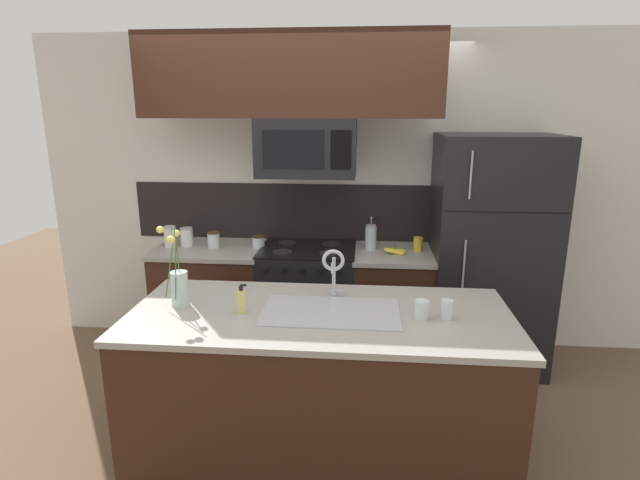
{
  "coord_description": "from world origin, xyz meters",
  "views": [
    {
      "loc": [
        0.44,
        -2.91,
        2.01
      ],
      "look_at": [
        0.15,
        0.27,
        1.16
      ],
      "focal_mm": 28.0,
      "sensor_mm": 36.0,
      "label": 1
    }
  ],
  "objects_px": {
    "storage_jar_squat": "(258,242)",
    "refrigerator": "(489,253)",
    "sink_faucet": "(334,267)",
    "flower_vase": "(179,286)",
    "storage_jar_medium": "(187,237)",
    "spare_glass": "(447,309)",
    "microwave": "(307,148)",
    "dish_soap_bottle": "(241,301)",
    "french_press": "(371,237)",
    "coffee_tin": "(418,244)",
    "storage_jar_short": "(214,240)",
    "drinking_glass": "(422,310)",
    "storage_jar_tall": "(170,237)",
    "banana_bunch": "(395,251)",
    "stove_range": "(308,302)"
  },
  "relations": [
    {
      "from": "refrigerator",
      "to": "storage_jar_medium",
      "type": "distance_m",
      "value": 2.42
    },
    {
      "from": "microwave",
      "to": "stove_range",
      "type": "bearing_deg",
      "value": 90.16
    },
    {
      "from": "storage_jar_short",
      "to": "coffee_tin",
      "type": "height_order",
      "value": "storage_jar_short"
    },
    {
      "from": "banana_bunch",
      "to": "sink_faucet",
      "type": "bearing_deg",
      "value": -113.34
    },
    {
      "from": "coffee_tin",
      "to": "sink_faucet",
      "type": "xyz_separation_m",
      "value": [
        -0.6,
        -1.08,
        0.14
      ]
    },
    {
      "from": "storage_jar_squat",
      "to": "refrigerator",
      "type": "bearing_deg",
      "value": -0.45
    },
    {
      "from": "spare_glass",
      "to": "banana_bunch",
      "type": "bearing_deg",
      "value": 99.59
    },
    {
      "from": "microwave",
      "to": "flower_vase",
      "type": "xyz_separation_m",
      "value": [
        -0.6,
        -1.2,
        -0.69
      ]
    },
    {
      "from": "spare_glass",
      "to": "flower_vase",
      "type": "relative_size",
      "value": 0.22
    },
    {
      "from": "stove_range",
      "to": "refrigerator",
      "type": "bearing_deg",
      "value": 0.81
    },
    {
      "from": "coffee_tin",
      "to": "storage_jar_short",
      "type": "bearing_deg",
      "value": -178.35
    },
    {
      "from": "dish_soap_bottle",
      "to": "spare_glass",
      "type": "relative_size",
      "value": 1.54
    },
    {
      "from": "storage_jar_squat",
      "to": "spare_glass",
      "type": "height_order",
      "value": "spare_glass"
    },
    {
      "from": "microwave",
      "to": "storage_jar_squat",
      "type": "relative_size",
      "value": 7.41
    },
    {
      "from": "storage_jar_tall",
      "to": "storage_jar_short",
      "type": "xyz_separation_m",
      "value": [
        0.36,
        0.01,
        -0.02
      ]
    },
    {
      "from": "drinking_glass",
      "to": "flower_vase",
      "type": "relative_size",
      "value": 0.22
    },
    {
      "from": "storage_jar_short",
      "to": "storage_jar_squat",
      "type": "height_order",
      "value": "storage_jar_short"
    },
    {
      "from": "banana_bunch",
      "to": "storage_jar_tall",
      "type": "bearing_deg",
      "value": 178.49
    },
    {
      "from": "microwave",
      "to": "refrigerator",
      "type": "height_order",
      "value": "microwave"
    },
    {
      "from": "refrigerator",
      "to": "dish_soap_bottle",
      "type": "bearing_deg",
      "value": -141.46
    },
    {
      "from": "french_press",
      "to": "sink_faucet",
      "type": "relative_size",
      "value": 0.87
    },
    {
      "from": "sink_faucet",
      "to": "drinking_glass",
      "type": "xyz_separation_m",
      "value": [
        0.49,
        -0.26,
        -0.15
      ]
    },
    {
      "from": "stove_range",
      "to": "dish_soap_bottle",
      "type": "bearing_deg",
      "value": -99.79
    },
    {
      "from": "dish_soap_bottle",
      "to": "spare_glass",
      "type": "bearing_deg",
      "value": 0.67
    },
    {
      "from": "drinking_glass",
      "to": "french_press",
      "type": "bearing_deg",
      "value": 100.88
    },
    {
      "from": "storage_jar_medium",
      "to": "spare_glass",
      "type": "distance_m",
      "value": 2.3
    },
    {
      "from": "dish_soap_bottle",
      "to": "storage_jar_tall",
      "type": "bearing_deg",
      "value": 125.21
    },
    {
      "from": "microwave",
      "to": "spare_glass",
      "type": "height_order",
      "value": "microwave"
    },
    {
      "from": "microwave",
      "to": "french_press",
      "type": "height_order",
      "value": "microwave"
    },
    {
      "from": "storage_jar_squat",
      "to": "sink_faucet",
      "type": "distance_m",
      "value": 1.27
    },
    {
      "from": "banana_bunch",
      "to": "spare_glass",
      "type": "relative_size",
      "value": 1.78
    },
    {
      "from": "french_press",
      "to": "coffee_tin",
      "type": "relative_size",
      "value": 2.43
    },
    {
      "from": "stove_range",
      "to": "coffee_tin",
      "type": "height_order",
      "value": "coffee_tin"
    },
    {
      "from": "drinking_glass",
      "to": "spare_glass",
      "type": "height_order",
      "value": "spare_glass"
    },
    {
      "from": "sink_faucet",
      "to": "drinking_glass",
      "type": "relative_size",
      "value": 2.92
    },
    {
      "from": "microwave",
      "to": "refrigerator",
      "type": "xyz_separation_m",
      "value": [
        1.42,
        0.04,
        -0.81
      ]
    },
    {
      "from": "storage_jar_medium",
      "to": "storage_jar_short",
      "type": "xyz_separation_m",
      "value": [
        0.23,
        -0.03,
        -0.01
      ]
    },
    {
      "from": "coffee_tin",
      "to": "flower_vase",
      "type": "distance_m",
      "value": 1.95
    },
    {
      "from": "storage_jar_tall",
      "to": "storage_jar_medium",
      "type": "bearing_deg",
      "value": 18.77
    },
    {
      "from": "refrigerator",
      "to": "dish_soap_bottle",
      "type": "height_order",
      "value": "refrigerator"
    },
    {
      "from": "storage_jar_tall",
      "to": "flower_vase",
      "type": "height_order",
      "value": "flower_vase"
    },
    {
      "from": "sink_faucet",
      "to": "flower_vase",
      "type": "bearing_deg",
      "value": -167.89
    },
    {
      "from": "storage_jar_tall",
      "to": "coffee_tin",
      "type": "bearing_deg",
      "value": 1.78
    },
    {
      "from": "storage_jar_short",
      "to": "storage_jar_tall",
      "type": "bearing_deg",
      "value": -177.6
    },
    {
      "from": "dish_soap_bottle",
      "to": "french_press",
      "type": "bearing_deg",
      "value": 61.81
    },
    {
      "from": "dish_soap_bottle",
      "to": "spare_glass",
      "type": "height_order",
      "value": "dish_soap_bottle"
    },
    {
      "from": "microwave",
      "to": "storage_jar_short",
      "type": "height_order",
      "value": "microwave"
    },
    {
      "from": "storage_jar_tall",
      "to": "dish_soap_bottle",
      "type": "bearing_deg",
      "value": -54.79
    },
    {
      "from": "storage_jar_medium",
      "to": "flower_vase",
      "type": "relative_size",
      "value": 0.32
    },
    {
      "from": "storage_jar_short",
      "to": "spare_glass",
      "type": "distance_m",
      "value": 2.1
    }
  ]
}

